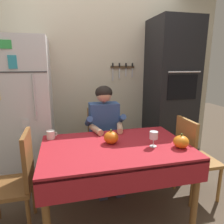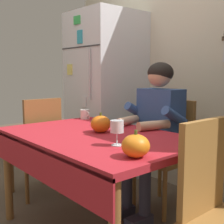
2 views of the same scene
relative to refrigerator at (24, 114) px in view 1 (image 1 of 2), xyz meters
The scene contains 13 objects.
ground_plane 1.62m from the refrigerator, 45.29° to the right, with size 10.00×10.00×0.00m, color brown.
back_wall_assembly 1.15m from the refrigerator, 21.31° to the left, with size 3.70×0.13×2.60m.
refrigerator is the anchor object (origin of this frame).
wall_oven 2.01m from the refrigerator, ahead, with size 0.60×0.64×2.10m.
dining_table 1.32m from the refrigerator, 42.91° to the right, with size 1.40×0.90×0.74m.
chair_behind_person 1.05m from the refrigerator, ahead, with size 0.40×0.40×0.93m.
seated_person 1.02m from the refrigerator, 16.12° to the right, with size 0.47×0.55×1.25m.
chair_left_side 0.94m from the refrigerator, 86.69° to the right, with size 0.40×0.40×0.93m.
chair_right_side 2.05m from the refrigerator, 23.46° to the right, with size 0.40×0.40×0.93m.
coffee_mug 0.64m from the refrigerator, 57.25° to the right, with size 0.11×0.08×0.09m.
wine_glass 1.61m from the refrigerator, 36.98° to the right, with size 0.08×0.08×0.15m.
pumpkin_large 1.86m from the refrigerator, 34.67° to the right, with size 0.14×0.14×0.14m.
pumpkin_medium 1.22m from the refrigerator, 41.02° to the right, with size 0.14×0.14×0.14m.
Camera 1 is at (-0.47, -1.69, 1.52)m, focal length 33.01 mm.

